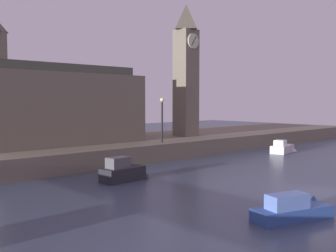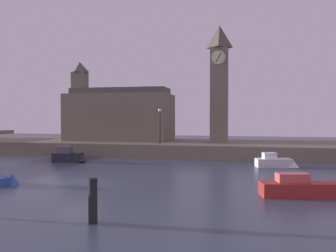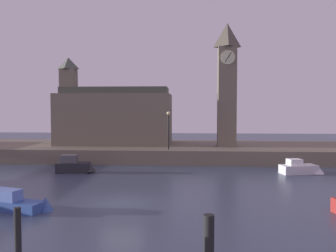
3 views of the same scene
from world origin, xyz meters
name	(u,v)px [view 3 (image 3 of 3)]	position (x,y,z in m)	size (l,w,h in m)	color
ground_plane	(122,203)	(0.00, 0.00, 0.00)	(120.00, 120.00, 0.00)	#384256
far_embankment	(154,151)	(0.00, 20.00, 0.75)	(70.00, 12.00, 1.50)	#6B6051
clock_tower	(227,83)	(8.17, 18.56, 8.49)	(2.16, 2.21, 13.53)	#6B6051
parliament_hall	(113,116)	(-5.04, 20.92, 4.80)	(13.19, 6.95, 10.30)	#6B6051
streetlamp	(168,126)	(1.92, 15.27, 3.94)	(0.36, 0.36, 3.91)	black
mooring_post_left	(18,237)	(-2.07, -8.86, 1.10)	(0.25, 0.25, 2.19)	black
mooring_post_right	(209,241)	(4.81, -8.46, 0.97)	(0.40, 0.40, 1.94)	black
boat_ferry_white	(303,168)	(14.01, 10.55, 0.46)	(3.99, 2.04, 1.29)	silver
boat_barge_dark	(76,166)	(-6.06, 9.88, 0.59)	(3.57, 1.51, 1.57)	#232328
boat_tour_blue	(19,203)	(-5.47, -1.88, 0.42)	(4.48, 2.23, 1.36)	#2D4C93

